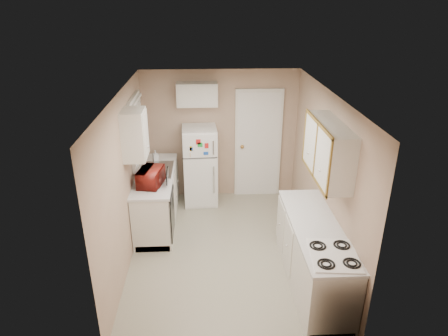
{
  "coord_description": "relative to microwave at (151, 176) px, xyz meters",
  "views": [
    {
      "loc": [
        -0.27,
        -5.06,
        3.57
      ],
      "look_at": [
        0.0,
        0.5,
        1.15
      ],
      "focal_mm": 32.0,
      "sensor_mm": 36.0,
      "label": 1
    }
  ],
  "objects": [
    {
      "name": "sink",
      "position": [
        0.01,
        0.57,
        -0.19
      ],
      "size": [
        0.54,
        0.74,
        0.16
      ],
      "primitive_type": "cube",
      "color": "gray",
      "rests_on": "left_counter"
    },
    {
      "name": "wall_back",
      "position": [
        1.11,
        1.42,
        0.15
      ],
      "size": [
        2.8,
        2.8,
        0.0
      ],
      "primitive_type": "plane",
      "color": "tan",
      "rests_on": "floor"
    },
    {
      "name": "right_counter",
      "position": [
        2.21,
        -1.28,
        -0.6
      ],
      "size": [
        0.6,
        2.0,
        0.9
      ],
      "primitive_type": "cube",
      "color": "silver",
      "rests_on": "floor"
    },
    {
      "name": "cabinet_over_fridge",
      "position": [
        0.71,
        1.27,
        0.95
      ],
      "size": [
        0.7,
        0.3,
        0.4
      ],
      "primitive_type": "cube",
      "color": "silver",
      "rests_on": "wall_back"
    },
    {
      "name": "refrigerator",
      "position": [
        0.73,
        1.12,
        -0.33
      ],
      "size": [
        0.62,
        0.61,
        1.45
      ],
      "primitive_type": "cube",
      "rotation": [
        0.0,
        0.0,
        0.05
      ],
      "color": "white",
      "rests_on": "floor"
    },
    {
      "name": "stove",
      "position": [
        2.25,
        -1.91,
        -0.66
      ],
      "size": [
        0.58,
        0.68,
        0.78
      ],
      "primitive_type": "cube",
      "rotation": [
        0.0,
        0.0,
        -0.1
      ],
      "color": "white",
      "rests_on": "floor"
    },
    {
      "name": "upper_cabinet_right",
      "position": [
        2.36,
        -0.98,
        0.75
      ],
      "size": [
        0.3,
        1.2,
        0.7
      ],
      "primitive_type": "cube",
      "color": "silver",
      "rests_on": "wall_right"
    },
    {
      "name": "ceiling",
      "position": [
        1.11,
        -0.48,
        1.35
      ],
      "size": [
        3.8,
        3.8,
        0.0
      ],
      "primitive_type": "plane",
      "color": "white",
      "rests_on": "floor"
    },
    {
      "name": "window_blinds",
      "position": [
        -0.25,
        0.57,
        0.55
      ],
      "size": [
        0.1,
        0.98,
        1.08
      ],
      "primitive_type": "cube",
      "color": "silver",
      "rests_on": "wall_left"
    },
    {
      "name": "interior_door",
      "position": [
        1.81,
        1.38,
        -0.03
      ],
      "size": [
        0.86,
        0.06,
        2.08
      ],
      "primitive_type": "cube",
      "color": "white",
      "rests_on": "floor"
    },
    {
      "name": "left_counter",
      "position": [
        0.01,
        0.42,
        -0.6
      ],
      "size": [
        0.6,
        1.8,
        0.9
      ],
      "primitive_type": "cube",
      "color": "silver",
      "rests_on": "floor"
    },
    {
      "name": "floor",
      "position": [
        1.11,
        -0.48,
        -1.05
      ],
      "size": [
        3.8,
        3.8,
        0.0
      ],
      "primitive_type": "plane",
      "color": "#B7B29B",
      "rests_on": "ground"
    },
    {
      "name": "microwave",
      "position": [
        0.0,
        0.0,
        0.0
      ],
      "size": [
        0.52,
        0.35,
        0.32
      ],
      "primitive_type": "imported",
      "rotation": [
        0.0,
        0.0,
        1.38
      ],
      "color": "maroon",
      "rests_on": "left_counter"
    },
    {
      "name": "wall_left",
      "position": [
        -0.29,
        -0.48,
        0.15
      ],
      "size": [
        3.8,
        3.8,
        0.0
      ],
      "primitive_type": "plane",
      "color": "tan",
      "rests_on": "floor"
    },
    {
      "name": "wall_front",
      "position": [
        1.11,
        -2.38,
        0.15
      ],
      "size": [
        2.8,
        2.8,
        0.0
      ],
      "primitive_type": "plane",
      "color": "tan",
      "rests_on": "floor"
    },
    {
      "name": "soap_bottle",
      "position": [
        -0.04,
        0.97,
        -0.05
      ],
      "size": [
        0.11,
        0.12,
        0.19
      ],
      "primitive_type": "imported",
      "rotation": [
        0.0,
        0.0,
        0.4
      ],
      "color": "silver",
      "rests_on": "left_counter"
    },
    {
      "name": "dishwasher",
      "position": [
        0.3,
        -0.18,
        -0.56
      ],
      "size": [
        0.03,
        0.58,
        0.72
      ],
      "primitive_type": "cube",
      "color": "black",
      "rests_on": "floor"
    },
    {
      "name": "upper_cabinet_left",
      "position": [
        -0.14,
        -0.26,
        0.75
      ],
      "size": [
        0.3,
        0.45,
        0.7
      ],
      "primitive_type": "cube",
      "color": "silver",
      "rests_on": "wall_left"
    },
    {
      "name": "wall_right",
      "position": [
        2.51,
        -0.48,
        0.15
      ],
      "size": [
        3.8,
        3.8,
        0.0
      ],
      "primitive_type": "plane",
      "color": "tan",
      "rests_on": "floor"
    }
  ]
}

